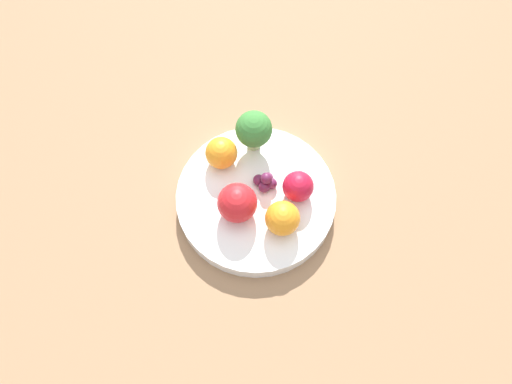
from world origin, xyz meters
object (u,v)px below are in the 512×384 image
(apple_green, at_px, (298,186))
(grape_cluster, at_px, (266,181))
(broccoli, at_px, (254,130))
(orange_back, at_px, (221,153))
(orange_front, at_px, (282,218))
(bowl, at_px, (256,198))
(apple_red, at_px, (237,203))

(apple_green, bearing_deg, grape_cluster, -95.30)
(broccoli, relative_size, grape_cluster, 2.25)
(broccoli, bearing_deg, apple_green, 49.11)
(orange_back, xyz_separation_m, grape_cluster, (0.03, 0.07, -0.01))
(apple_green, xyz_separation_m, orange_front, (0.05, -0.01, 0.00))
(apple_green, bearing_deg, orange_back, -104.63)
(bowl, height_order, apple_green, apple_green)
(apple_green, bearing_deg, broccoli, -130.89)
(bowl, bearing_deg, broccoli, -166.49)
(broccoli, xyz_separation_m, apple_red, (0.11, -0.00, -0.02))
(apple_red, height_order, orange_front, apple_red)
(apple_red, distance_m, grape_cluster, 0.06)
(apple_red, xyz_separation_m, orange_back, (-0.08, -0.04, -0.00))
(apple_green, relative_size, grape_cluster, 1.40)
(bowl, height_order, orange_back, orange_back)
(bowl, relative_size, apple_green, 5.21)
(broccoli, relative_size, orange_back, 1.52)
(broccoli, bearing_deg, apple_red, -0.43)
(apple_red, height_order, grape_cluster, apple_red)
(bowl, distance_m, orange_front, 0.07)
(bowl, bearing_deg, apple_red, -34.46)
(grape_cluster, bearing_deg, apple_red, -33.10)
(apple_red, relative_size, orange_back, 1.19)
(grape_cluster, bearing_deg, orange_front, 30.34)
(broccoli, height_order, apple_green, broccoli)
(bowl, xyz_separation_m, orange_back, (-0.05, -0.06, 0.04))
(broccoli, height_order, grape_cluster, broccoli)
(apple_red, relative_size, orange_front, 1.15)
(broccoli, distance_m, orange_back, 0.06)
(bowl, bearing_deg, orange_front, 49.32)
(orange_back, bearing_deg, grape_cluster, 69.71)
(bowl, bearing_deg, orange_back, -126.79)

